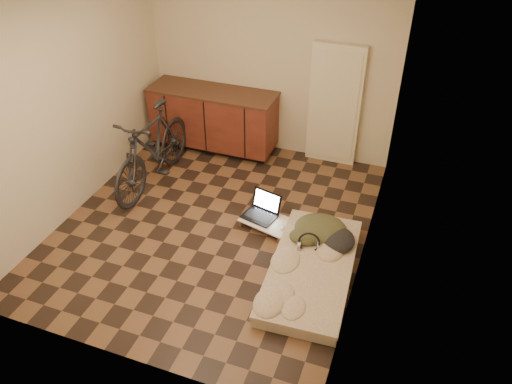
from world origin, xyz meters
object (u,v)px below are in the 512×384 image
(lap_desk, at_px, (267,221))
(laptop, at_px, (262,211))
(bicycle, at_px, (152,145))
(futon, at_px, (311,269))

(lap_desk, relative_size, laptop, 1.48)
(laptop, bearing_deg, lap_desk, -24.65)
(bicycle, bearing_deg, laptop, -9.59)
(bicycle, bearing_deg, futon, -21.03)
(futon, distance_m, lap_desk, 0.92)
(lap_desk, distance_m, laptop, 0.14)
(lap_desk, height_order, laptop, laptop)
(futon, xyz_separation_m, laptop, (-0.80, 0.68, 0.08))
(bicycle, bearing_deg, lap_desk, -11.44)
(lap_desk, bearing_deg, futon, -26.60)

